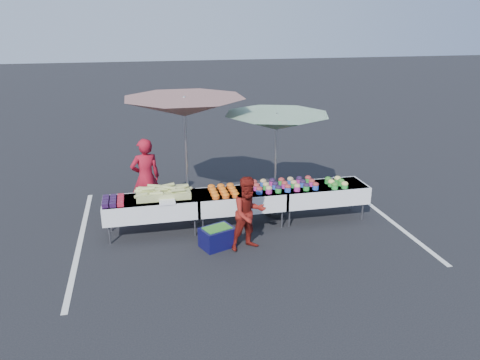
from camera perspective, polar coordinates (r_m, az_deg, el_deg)
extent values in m
plane|color=black|center=(9.84, 0.00, -5.51)|extent=(80.00, 80.00, 0.00)
cube|color=silver|center=(9.72, -18.87, -6.92)|extent=(0.10, 5.00, 0.00)
cube|color=silver|center=(10.93, 16.63, -3.74)|extent=(0.10, 5.00, 0.00)
cube|color=white|center=(9.36, -10.83, -2.35)|extent=(1.80, 0.75, 0.04)
cube|color=white|center=(9.42, -10.77, -3.26)|extent=(1.86, 0.81, 0.36)
cylinder|color=slate|center=(9.32, -15.61, -6.43)|extent=(0.04, 0.04, 0.39)
cylinder|color=slate|center=(9.86, -15.48, -4.97)|extent=(0.04, 0.04, 0.39)
cylinder|color=slate|center=(9.35, -5.50, -5.68)|extent=(0.04, 0.04, 0.39)
cylinder|color=slate|center=(9.88, -5.95, -4.27)|extent=(0.04, 0.04, 0.39)
cube|color=white|center=(9.56, 0.00, -1.53)|extent=(1.80, 0.75, 0.04)
cube|color=white|center=(9.62, 0.00, -2.42)|extent=(1.86, 0.81, 0.36)
cylinder|color=slate|center=(9.36, -4.53, -5.60)|extent=(0.04, 0.04, 0.39)
cylinder|color=slate|center=(9.90, -5.02, -4.20)|extent=(0.04, 0.04, 0.39)
cylinder|color=slate|center=(9.70, 5.13, -4.71)|extent=(0.04, 0.04, 0.39)
cylinder|color=slate|center=(10.22, 4.14, -3.41)|extent=(0.04, 0.04, 0.39)
cube|color=white|center=(10.08, 10.03, -0.71)|extent=(1.80, 0.75, 0.04)
cube|color=white|center=(10.14, 9.98, -1.57)|extent=(1.86, 0.81, 0.36)
cylinder|color=slate|center=(9.75, 6.03, -4.62)|extent=(0.04, 0.04, 0.39)
cylinder|color=slate|center=(10.26, 4.99, -3.33)|extent=(0.04, 0.04, 0.39)
cylinder|color=slate|center=(10.36, 14.69, -3.69)|extent=(0.04, 0.04, 0.39)
cylinder|color=slate|center=(10.84, 13.30, -2.52)|extent=(0.04, 0.04, 0.39)
cube|color=black|center=(9.11, -16.13, -2.99)|extent=(0.12, 0.12, 0.08)
cube|color=black|center=(9.24, -16.09, -2.67)|extent=(0.12, 0.12, 0.08)
cube|color=black|center=(9.37, -16.05, -2.36)|extent=(0.12, 0.12, 0.08)
cube|color=black|center=(9.50, -16.01, -2.05)|extent=(0.12, 0.12, 0.08)
cube|color=black|center=(9.10, -15.25, -2.93)|extent=(0.12, 0.12, 0.08)
cube|color=black|center=(9.23, -15.22, -2.61)|extent=(0.12, 0.12, 0.08)
cube|color=black|center=(9.36, -15.19, -2.30)|extent=(0.12, 0.12, 0.08)
cube|color=black|center=(9.49, -15.17, -1.99)|extent=(0.12, 0.12, 0.08)
cube|color=maroon|center=(9.09, -14.37, -2.87)|extent=(0.12, 0.12, 0.08)
cube|color=maroon|center=(9.22, -14.35, -2.55)|extent=(0.12, 0.12, 0.08)
cube|color=maroon|center=(9.35, -14.34, -2.24)|extent=(0.12, 0.12, 0.08)
cube|color=maroon|center=(9.49, -14.33, -1.94)|extent=(0.12, 0.12, 0.08)
cube|color=#99B05A|center=(9.38, -9.35, -1.62)|extent=(1.05, 0.55, 0.14)
cylinder|color=#99B05A|center=(9.53, -7.60, -0.97)|extent=(0.27, 0.09, 0.10)
cylinder|color=#99B05A|center=(9.38, -11.71, -1.10)|extent=(0.27, 0.14, 0.07)
cylinder|color=#99B05A|center=(9.23, -8.66, -0.95)|extent=(0.27, 0.14, 0.09)
cylinder|color=#99B05A|center=(9.39, -11.97, -1.46)|extent=(0.27, 0.15, 0.10)
cylinder|color=#99B05A|center=(9.29, -10.45, -1.28)|extent=(0.27, 0.15, 0.08)
cylinder|color=#99B05A|center=(9.37, -9.63, -0.85)|extent=(0.27, 0.10, 0.10)
cylinder|color=#99B05A|center=(9.26, -9.59, -1.12)|extent=(0.27, 0.07, 0.08)
cylinder|color=#99B05A|center=(9.18, -10.11, -1.64)|extent=(0.27, 0.14, 0.09)
cylinder|color=#99B05A|center=(9.52, -10.42, -0.71)|extent=(0.27, 0.12, 0.08)
cylinder|color=#99B05A|center=(9.48, -6.66, -0.94)|extent=(0.27, 0.16, 0.08)
cylinder|color=#99B05A|center=(9.30, -11.29, -1.25)|extent=(0.27, 0.11, 0.07)
cylinder|color=#99B05A|center=(9.15, -9.80, -1.96)|extent=(0.27, 0.10, 0.07)
cylinder|color=#99B05A|center=(9.48, -8.79, -0.63)|extent=(0.27, 0.12, 0.08)
cylinder|color=#99B05A|center=(9.14, -11.99, -1.85)|extent=(0.27, 0.15, 0.08)
cylinder|color=#99B05A|center=(9.36, -11.49, -1.00)|extent=(0.27, 0.10, 0.08)
cylinder|color=#99B05A|center=(9.32, -8.08, -1.16)|extent=(0.27, 0.16, 0.10)
cylinder|color=#99B05A|center=(9.26, -11.10, -1.06)|extent=(0.27, 0.12, 0.09)
cylinder|color=#99B05A|center=(9.13, -7.60, -1.24)|extent=(0.27, 0.09, 0.07)
cylinder|color=#99B05A|center=(9.19, -7.21, -1.54)|extent=(0.27, 0.10, 0.09)
cylinder|color=#99B05A|center=(9.25, -7.79, -1.53)|extent=(0.27, 0.12, 0.09)
cylinder|color=#99B05A|center=(9.59, -8.87, -0.90)|extent=(0.27, 0.10, 0.08)
cylinder|color=#99B05A|center=(9.35, -7.09, -0.88)|extent=(0.27, 0.14, 0.10)
cylinder|color=#99B05A|center=(9.58, -7.58, -0.85)|extent=(0.27, 0.12, 0.07)
cylinder|color=#99B05A|center=(9.55, -7.95, -0.94)|extent=(0.27, 0.07, 0.10)
cube|color=white|center=(9.07, -8.88, -2.63)|extent=(0.30, 0.25, 0.05)
cylinder|color=#DB5618|center=(9.19, -2.97, -2.13)|extent=(0.15, 0.15, 0.05)
ellipsoid|color=#FF5E0E|center=(9.17, -2.97, -1.90)|extent=(0.15, 0.15, 0.08)
cylinder|color=#DB5618|center=(9.35, -3.16, -1.74)|extent=(0.15, 0.15, 0.05)
ellipsoid|color=#FF5E0E|center=(9.34, -3.16, -1.51)|extent=(0.15, 0.15, 0.08)
cylinder|color=#DB5618|center=(9.52, -3.34, -1.36)|extent=(0.15, 0.15, 0.05)
ellipsoid|color=#FF5E0E|center=(9.51, -3.34, -1.14)|extent=(0.15, 0.15, 0.08)
cylinder|color=#DB5618|center=(9.69, -3.51, -1.00)|extent=(0.15, 0.15, 0.05)
ellipsoid|color=#FF5E0E|center=(9.67, -3.52, -0.77)|extent=(0.15, 0.15, 0.08)
cylinder|color=#DB5618|center=(9.22, -1.74, -2.04)|extent=(0.15, 0.15, 0.05)
ellipsoid|color=#FF5E0E|center=(9.21, -1.75, -1.80)|extent=(0.15, 0.15, 0.08)
cylinder|color=#DB5618|center=(9.39, -1.95, -1.65)|extent=(0.15, 0.15, 0.05)
ellipsoid|color=#FF5E0E|center=(9.37, -1.96, -1.42)|extent=(0.15, 0.15, 0.08)
cylinder|color=#DB5618|center=(9.55, -2.15, -1.27)|extent=(0.15, 0.15, 0.05)
ellipsoid|color=#FF5E0E|center=(9.54, -2.16, -1.05)|extent=(0.15, 0.15, 0.08)
cylinder|color=#DB5618|center=(9.72, -2.35, -0.91)|extent=(0.15, 0.15, 0.05)
ellipsoid|color=#FF5E0E|center=(9.70, -2.35, -0.69)|extent=(0.15, 0.15, 0.08)
cylinder|color=#DB5618|center=(9.26, -0.53, -1.94)|extent=(0.15, 0.15, 0.05)
ellipsoid|color=#FF5E0E|center=(9.24, -0.53, -1.71)|extent=(0.15, 0.15, 0.08)
cylinder|color=#DB5618|center=(9.42, -0.76, -1.55)|extent=(0.15, 0.15, 0.05)
ellipsoid|color=#FF5E0E|center=(9.41, -0.76, -1.33)|extent=(0.15, 0.15, 0.08)
cylinder|color=#DB5618|center=(9.59, -0.98, -1.18)|extent=(0.15, 0.15, 0.05)
ellipsoid|color=#FF5E0E|center=(9.57, -0.98, -0.96)|extent=(0.15, 0.15, 0.08)
cylinder|color=#DB5618|center=(9.75, -1.19, -0.82)|extent=(0.15, 0.15, 0.05)
ellipsoid|color=#FF5E0E|center=(9.74, -1.20, -0.60)|extent=(0.15, 0.15, 0.08)
cylinder|color=blue|center=(9.41, 2.37, -1.43)|extent=(0.13, 0.13, 0.10)
ellipsoid|color=maroon|center=(9.39, 2.38, -1.08)|extent=(0.14, 0.14, 0.10)
cylinder|color=#C2298E|center=(9.61, 2.04, -0.98)|extent=(0.13, 0.13, 0.10)
ellipsoid|color=maroon|center=(9.59, 2.04, -0.64)|extent=(0.14, 0.14, 0.10)
cylinder|color=green|center=(9.81, 1.71, -0.54)|extent=(0.13, 0.13, 0.10)
ellipsoid|color=maroon|center=(9.79, 1.72, -0.21)|extent=(0.14, 0.14, 0.10)
cylinder|color=#C2298E|center=(9.46, 3.54, -1.33)|extent=(0.13, 0.13, 0.10)
ellipsoid|color=#9E704C|center=(9.44, 3.55, -0.99)|extent=(0.14, 0.14, 0.10)
cylinder|color=green|center=(9.66, 3.18, -0.89)|extent=(0.13, 0.13, 0.10)
ellipsoid|color=#9E704C|center=(9.64, 3.19, -0.55)|extent=(0.14, 0.14, 0.10)
cylinder|color=blue|center=(9.86, 2.84, -0.46)|extent=(0.13, 0.13, 0.10)
ellipsoid|color=#9E704C|center=(9.84, 2.85, -0.13)|extent=(0.14, 0.14, 0.10)
cylinder|color=green|center=(9.52, 4.70, -1.24)|extent=(0.13, 0.13, 0.10)
ellipsoid|color=#241331|center=(9.50, 4.71, -0.90)|extent=(0.14, 0.14, 0.10)
cylinder|color=blue|center=(9.72, 4.32, -0.80)|extent=(0.13, 0.13, 0.10)
ellipsoid|color=#241331|center=(9.70, 4.33, -0.46)|extent=(0.14, 0.14, 0.10)
cylinder|color=#C2298E|center=(9.91, 3.96, -0.37)|extent=(0.13, 0.13, 0.10)
ellipsoid|color=#241331|center=(9.89, 3.96, -0.05)|extent=(0.14, 0.14, 0.10)
cylinder|color=blue|center=(9.58, 5.84, -1.14)|extent=(0.13, 0.13, 0.10)
ellipsoid|color=maroon|center=(9.56, 5.86, -0.81)|extent=(0.14, 0.14, 0.10)
cylinder|color=#C2298E|center=(9.77, 5.44, -0.71)|extent=(0.13, 0.13, 0.10)
ellipsoid|color=maroon|center=(9.75, 5.45, -0.38)|extent=(0.14, 0.14, 0.10)
cylinder|color=green|center=(9.97, 5.06, -0.29)|extent=(0.13, 0.13, 0.10)
ellipsoid|color=maroon|center=(9.95, 5.07, 0.04)|extent=(0.14, 0.14, 0.10)
cylinder|color=#C2298E|center=(9.64, 6.97, -1.05)|extent=(0.13, 0.13, 0.10)
ellipsoid|color=#9E704C|center=(9.62, 6.99, -0.72)|extent=(0.14, 0.14, 0.10)
cylinder|color=green|center=(9.83, 6.55, -0.62)|extent=(0.13, 0.13, 0.10)
ellipsoid|color=#9E704C|center=(9.81, 6.57, -0.29)|extent=(0.14, 0.14, 0.10)
cylinder|color=blue|center=(10.03, 6.15, -0.20)|extent=(0.13, 0.13, 0.10)
ellipsoid|color=#9E704C|center=(10.01, 6.16, 0.12)|extent=(0.14, 0.14, 0.10)
cylinder|color=green|center=(9.71, 8.09, -0.96)|extent=(0.13, 0.13, 0.10)
ellipsoid|color=#241331|center=(9.69, 8.10, -0.63)|extent=(0.14, 0.14, 0.10)
cylinder|color=blue|center=(9.90, 7.65, -0.53)|extent=(0.13, 0.13, 0.10)
ellipsoid|color=#241331|center=(9.88, 7.66, -0.20)|extent=(0.14, 0.14, 0.10)
cylinder|color=#C2298E|center=(10.09, 7.22, -0.12)|extent=(0.13, 0.13, 0.10)
ellipsoid|color=#241331|center=(10.07, 7.24, 0.20)|extent=(0.14, 0.14, 0.10)
cylinder|color=blue|center=(9.78, 9.19, -0.87)|extent=(0.13, 0.13, 0.10)
ellipsoid|color=maroon|center=(9.76, 9.21, -0.54)|extent=(0.14, 0.14, 0.10)
cylinder|color=#C2298E|center=(9.97, 8.73, -0.45)|extent=(0.13, 0.13, 0.10)
ellipsoid|color=maroon|center=(9.95, 8.75, -0.12)|extent=(0.14, 0.14, 0.10)
cylinder|color=green|center=(10.16, 8.29, -0.04)|extent=(0.13, 0.13, 0.10)
ellipsoid|color=maroon|center=(10.14, 8.30, 0.28)|extent=(0.14, 0.14, 0.10)
cylinder|color=green|center=(9.88, 11.47, -0.86)|extent=(0.14, 0.14, 0.08)
ellipsoid|color=#27711E|center=(9.86, 11.49, -0.56)|extent=(0.14, 0.14, 0.11)
cylinder|color=green|center=(10.03, 11.06, -0.52)|extent=(0.14, 0.14, 0.08)
ellipsoid|color=#C4C358|center=(10.01, 11.08, -0.22)|extent=(0.14, 0.14, 0.11)
cylinder|color=green|center=(10.19, 10.67, -0.18)|extent=(0.14, 0.14, 0.08)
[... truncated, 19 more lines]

